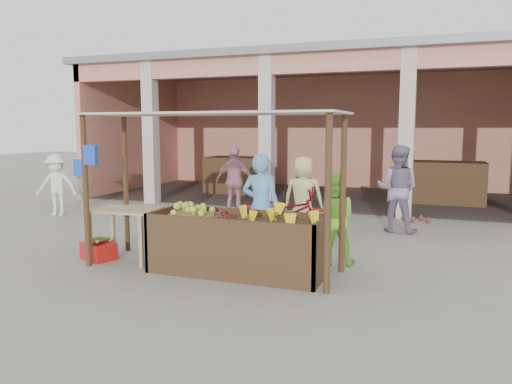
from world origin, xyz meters
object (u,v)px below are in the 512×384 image
at_px(fruit_stall, 237,247).
at_px(vendor_green, 334,216).
at_px(motorcycle, 283,213).
at_px(side_table, 126,217).
at_px(red_crate, 99,251).
at_px(vendor_blue, 261,203).

xyz_separation_m(fruit_stall, vendor_green, (1.24, 1.04, 0.37)).
bearing_deg(fruit_stall, motorcycle, 89.53).
relative_size(side_table, red_crate, 2.06).
bearing_deg(vendor_green, motorcycle, -54.55).
xyz_separation_m(fruit_stall, vendor_blue, (0.06, 0.87, 0.54)).
distance_m(side_table, motorcycle, 2.97).
relative_size(fruit_stall, red_crate, 4.78).
xyz_separation_m(fruit_stall, red_crate, (-2.45, -0.08, -0.26)).
xyz_separation_m(red_crate, motorcycle, (2.47, 2.30, 0.41)).
bearing_deg(fruit_stall, vendor_green, 40.01).
bearing_deg(side_table, vendor_blue, 17.32).
distance_m(vendor_blue, motorcycle, 1.40).
height_order(fruit_stall, motorcycle, motorcycle).
bearing_deg(side_table, red_crate, -171.73).
bearing_deg(vendor_blue, fruit_stall, 85.91).
relative_size(red_crate, vendor_green, 0.35).
distance_m(red_crate, vendor_green, 3.90).
bearing_deg(red_crate, vendor_blue, 43.20).
height_order(side_table, vendor_blue, vendor_blue).
xyz_separation_m(side_table, vendor_green, (3.21, 1.00, 0.05)).
bearing_deg(side_table, vendor_green, 12.21).
bearing_deg(fruit_stall, red_crate, -178.18).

